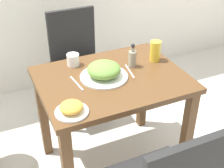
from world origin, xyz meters
name	(u,v)px	position (x,y,z in m)	size (l,w,h in m)	color
ground_plane	(112,161)	(0.00, 0.00, 0.00)	(16.00, 16.00, 0.00)	beige
dining_table	(112,94)	(0.00, 0.00, 0.60)	(0.91, 0.70, 0.73)	brown
chair_far	(77,59)	(0.01, 0.72, 0.52)	(0.42, 0.42, 0.91)	black
food_plate	(104,71)	(-0.05, 0.02, 0.77)	(0.30, 0.30, 0.10)	white
side_plate	(72,109)	(-0.34, -0.24, 0.76)	(0.18, 0.18, 0.07)	white
drink_cup	(73,60)	(-0.17, 0.25, 0.77)	(0.08, 0.08, 0.08)	white
juice_glass	(155,51)	(0.36, 0.09, 0.80)	(0.07, 0.07, 0.14)	gold
sauce_bottle	(132,58)	(0.18, 0.07, 0.79)	(0.05, 0.05, 0.16)	gray
fork_utensil	(77,83)	(-0.22, 0.02, 0.73)	(0.03, 0.18, 0.00)	silver
spoon_utensil	(130,71)	(0.13, 0.02, 0.73)	(0.04, 0.17, 0.00)	silver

